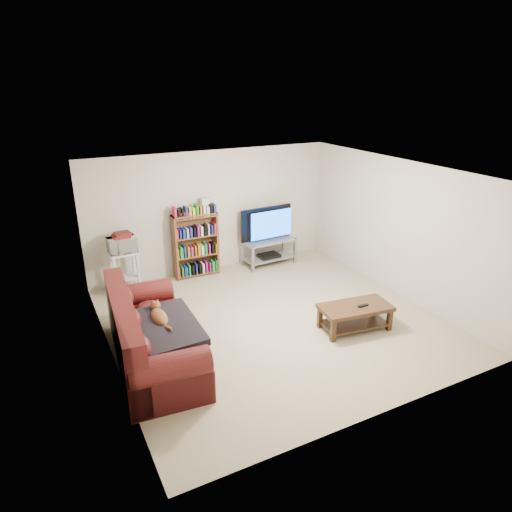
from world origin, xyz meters
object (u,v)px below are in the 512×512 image
coffee_table (355,313)px  tv_stand (269,248)px  bookshelf (196,244)px  sofa (148,340)px

coffee_table → tv_stand: 2.95m
coffee_table → bookshelf: size_ratio=0.92×
sofa → tv_stand: sofa is taller
sofa → coffee_table: sofa is taller
tv_stand → bookshelf: bookshelf is taller
sofa → tv_stand: (3.17, 2.39, 0.02)m
sofa → bookshelf: (1.63, 2.54, 0.31)m
coffee_table → sofa: bearing=177.3°
sofa → coffee_table: bearing=-5.4°
sofa → coffee_table: size_ratio=2.07×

